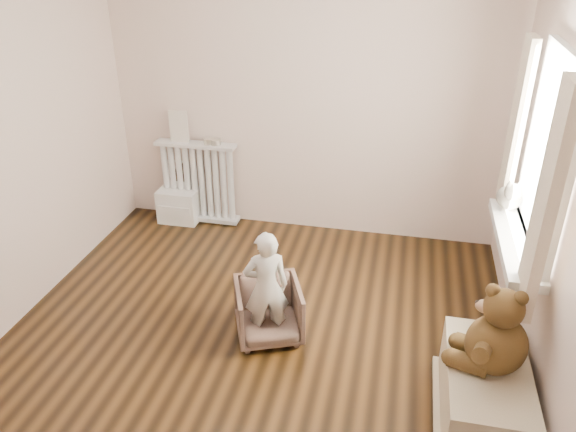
% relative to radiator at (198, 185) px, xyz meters
% --- Properties ---
extents(floor, '(3.60, 3.60, 0.01)m').
position_rel_radiator_xyz_m(floor, '(1.02, -1.68, -0.39)').
color(floor, black).
rests_on(floor, ground).
extents(back_wall, '(3.60, 0.02, 2.60)m').
position_rel_radiator_xyz_m(back_wall, '(1.02, 0.12, 0.91)').
color(back_wall, beige).
rests_on(back_wall, ground).
extents(front_wall, '(3.60, 0.02, 2.60)m').
position_rel_radiator_xyz_m(front_wall, '(1.02, -3.48, 0.91)').
color(front_wall, beige).
rests_on(front_wall, ground).
extents(right_wall, '(0.02, 3.60, 2.60)m').
position_rel_radiator_xyz_m(right_wall, '(2.82, -1.68, 0.91)').
color(right_wall, beige).
rests_on(right_wall, ground).
extents(window, '(0.03, 0.90, 1.10)m').
position_rel_radiator_xyz_m(window, '(2.78, -1.38, 1.06)').
color(window, white).
rests_on(window, right_wall).
extents(window_sill, '(0.22, 1.10, 0.06)m').
position_rel_radiator_xyz_m(window_sill, '(2.69, -1.38, 0.48)').
color(window_sill, silver).
rests_on(window_sill, right_wall).
extents(curtain_left, '(0.06, 0.26, 1.30)m').
position_rel_radiator_xyz_m(curtain_left, '(2.67, -1.95, 1.00)').
color(curtain_left, beige).
rests_on(curtain_left, right_wall).
extents(curtain_right, '(0.06, 0.26, 1.30)m').
position_rel_radiator_xyz_m(curtain_right, '(2.67, -0.81, 1.00)').
color(curtain_right, beige).
rests_on(curtain_right, right_wall).
extents(radiator, '(0.79, 0.15, 0.83)m').
position_rel_radiator_xyz_m(radiator, '(0.00, 0.00, 0.00)').
color(radiator, silver).
rests_on(radiator, floor).
extents(paper_doll, '(0.18, 0.02, 0.30)m').
position_rel_radiator_xyz_m(paper_doll, '(-0.15, 0.00, 0.59)').
color(paper_doll, beige).
rests_on(paper_doll, radiator).
extents(tin_a, '(0.09, 0.09, 0.06)m').
position_rel_radiator_xyz_m(tin_a, '(0.14, 0.00, 0.47)').
color(tin_a, '#A59E8C').
rests_on(tin_a, radiator).
extents(tin_b, '(0.10, 0.10, 0.05)m').
position_rel_radiator_xyz_m(tin_b, '(0.21, 0.00, 0.47)').
color(tin_b, '#A59E8C').
rests_on(tin_b, radiator).
extents(toy_vanity, '(0.39, 0.28, 0.61)m').
position_rel_radiator_xyz_m(toy_vanity, '(-0.21, -0.03, -0.11)').
color(toy_vanity, silver).
rests_on(toy_vanity, floor).
extents(armchair, '(0.59, 0.60, 0.42)m').
position_rel_radiator_xyz_m(armchair, '(1.11, -1.59, -0.18)').
color(armchair, brown).
rests_on(armchair, floor).
extents(child, '(0.37, 0.31, 0.86)m').
position_rel_radiator_xyz_m(child, '(1.11, -1.64, 0.06)').
color(child, beige).
rests_on(child, armchair).
extents(toy_bench, '(0.46, 0.88, 0.41)m').
position_rel_radiator_xyz_m(toy_bench, '(2.54, -2.09, -0.19)').
color(toy_bench, beige).
rests_on(toy_bench, floor).
extents(teddy_bear, '(0.52, 0.45, 0.54)m').
position_rel_radiator_xyz_m(teddy_bear, '(2.55, -2.09, 0.28)').
color(teddy_bear, '#36230E').
rests_on(teddy_bear, toy_bench).
extents(plush_cat, '(0.23, 0.31, 0.23)m').
position_rel_radiator_xyz_m(plush_cat, '(2.68, -0.98, 0.61)').
color(plush_cat, gray).
rests_on(plush_cat, window_sill).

